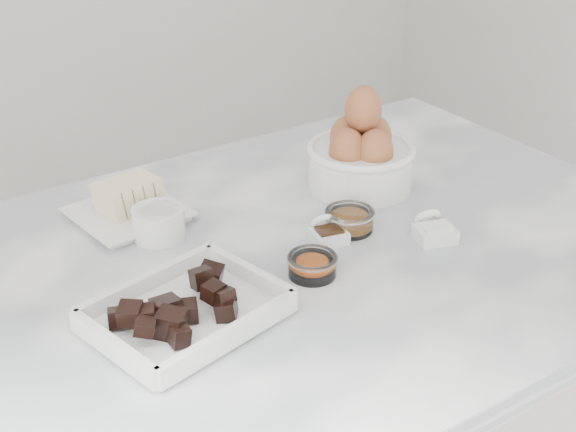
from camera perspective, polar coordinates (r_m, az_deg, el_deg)
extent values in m
cube|color=white|center=(1.18, 0.00, -3.38)|extent=(1.20, 0.80, 0.04)
cube|color=white|center=(1.03, -7.19, -7.23)|extent=(0.25, 0.21, 0.01)
cube|color=white|center=(1.29, -11.26, 0.03)|extent=(0.16, 0.16, 0.01)
cube|color=white|center=(1.28, -11.29, 0.31)|extent=(0.18, 0.18, 0.00)
cylinder|color=white|center=(1.22, -9.19, -0.51)|extent=(0.08, 0.08, 0.05)
cylinder|color=white|center=(1.21, -9.25, 0.27)|extent=(0.06, 0.06, 0.01)
cylinder|color=white|center=(1.36, 5.16, 3.50)|extent=(0.18, 0.18, 0.07)
torus|color=white|center=(1.35, 5.22, 4.77)|extent=(0.18, 0.18, 0.02)
ellipsoid|color=#A25834|center=(1.37, 6.28, 5.49)|extent=(0.06, 0.06, 0.08)
ellipsoid|color=#A25834|center=(1.32, 4.09, 4.68)|extent=(0.06, 0.06, 0.08)
ellipsoid|color=#A25834|center=(1.37, 4.42, 5.62)|extent=(0.06, 0.06, 0.08)
ellipsoid|color=#A25834|center=(1.31, 6.02, 4.48)|extent=(0.06, 0.06, 0.08)
ellipsoid|color=#A25834|center=(1.32, 5.37, 7.57)|extent=(0.06, 0.06, 0.08)
cylinder|color=white|center=(1.23, 4.39, -0.34)|extent=(0.07, 0.07, 0.03)
torus|color=white|center=(1.22, 4.41, 0.25)|extent=(0.08, 0.08, 0.01)
cylinder|color=#C5670D|center=(1.23, 4.38, -0.55)|extent=(0.06, 0.06, 0.01)
cylinder|color=white|center=(1.11, 1.74, -3.58)|extent=(0.07, 0.07, 0.03)
torus|color=white|center=(1.11, 1.75, -3.00)|extent=(0.07, 0.07, 0.01)
ellipsoid|color=orange|center=(1.11, 1.74, -3.54)|extent=(0.05, 0.05, 0.02)
cube|color=white|center=(1.20, 2.93, -1.46)|extent=(0.06, 0.05, 0.02)
cube|color=black|center=(1.19, 2.94, -0.99)|extent=(0.04, 0.04, 0.00)
torus|color=white|center=(1.21, 2.44, -0.43)|extent=(0.04, 0.04, 0.04)
cube|color=white|center=(1.22, 10.41, -1.26)|extent=(0.07, 0.06, 0.02)
cube|color=white|center=(1.21, 10.46, -0.74)|extent=(0.05, 0.04, 0.00)
torus|color=white|center=(1.24, 9.88, -0.11)|extent=(0.05, 0.05, 0.04)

